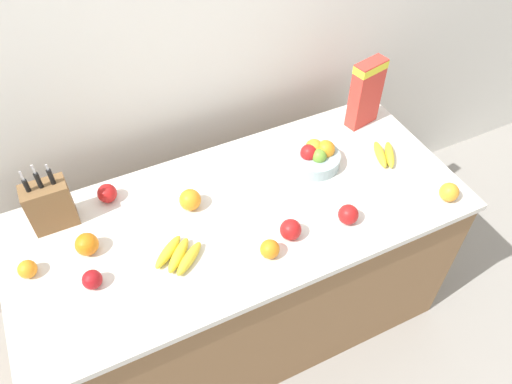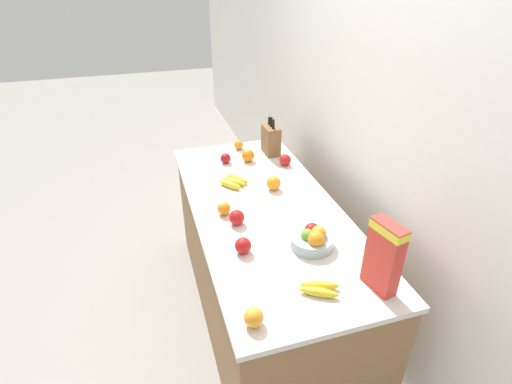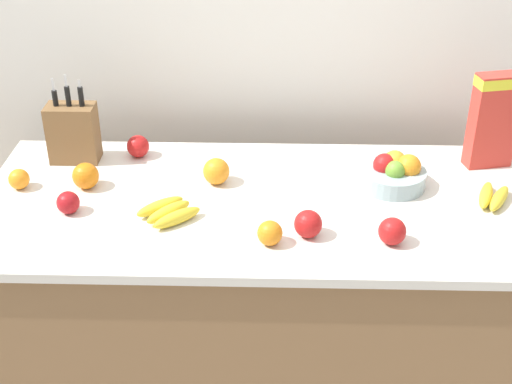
% 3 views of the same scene
% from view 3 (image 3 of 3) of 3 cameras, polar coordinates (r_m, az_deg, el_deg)
% --- Properties ---
extents(wall_back, '(9.00, 0.06, 2.60)m').
position_cam_3_polar(wall_back, '(2.68, 1.21, 14.36)').
color(wall_back, silver).
rests_on(wall_back, ground_plane).
extents(counter, '(1.85, 0.82, 0.86)m').
position_cam_3_polar(counter, '(2.52, 0.88, -9.10)').
color(counter, olive).
rests_on(counter, ground_plane).
extents(knife_block, '(0.17, 0.10, 0.32)m').
position_cam_3_polar(knife_block, '(2.55, -14.43, 4.63)').
color(knife_block, brown).
rests_on(knife_block, counter).
extents(cereal_box, '(0.17, 0.10, 0.33)m').
position_cam_3_polar(cereal_box, '(2.54, 18.51, 5.72)').
color(cereal_box, red).
rests_on(cereal_box, counter).
extents(fruit_bowl, '(0.22, 0.22, 0.11)m').
position_cam_3_polar(fruit_bowl, '(2.38, 10.98, 1.50)').
color(fruit_bowl, '#99B2B7').
rests_on(fruit_bowl, counter).
extents(banana_bunch_left, '(0.14, 0.19, 0.04)m').
position_cam_3_polar(banana_bunch_left, '(2.38, 18.39, -0.35)').
color(banana_bunch_left, yellow).
rests_on(banana_bunch_left, counter).
extents(banana_bunch_right, '(0.21, 0.20, 0.04)m').
position_cam_3_polar(banana_bunch_right, '(2.19, -7.02, -1.59)').
color(banana_bunch_right, yellow).
rests_on(banana_bunch_right, counter).
extents(apple_leftmost, '(0.08, 0.08, 0.08)m').
position_cam_3_polar(apple_leftmost, '(2.56, -9.42, 3.63)').
color(apple_leftmost, red).
rests_on(apple_leftmost, counter).
extents(apple_near_bananas, '(0.07, 0.07, 0.07)m').
position_cam_3_polar(apple_near_bananas, '(2.27, -14.80, -0.83)').
color(apple_near_bananas, '#A31419').
rests_on(apple_near_bananas, counter).
extents(apple_front, '(0.08, 0.08, 0.08)m').
position_cam_3_polar(apple_front, '(2.09, 10.84, -3.10)').
color(apple_front, red).
rests_on(apple_front, counter).
extents(apple_middle, '(0.08, 0.08, 0.08)m').
position_cam_3_polar(apple_middle, '(2.09, 4.19, -2.56)').
color(apple_middle, red).
rests_on(apple_middle, counter).
extents(orange_front_right, '(0.09, 0.09, 0.09)m').
position_cam_3_polar(orange_front_right, '(2.39, -13.47, 1.26)').
color(orange_front_right, orange).
rests_on(orange_front_right, counter).
extents(orange_near_bowl, '(0.09, 0.09, 0.09)m').
position_cam_3_polar(orange_near_bowl, '(2.36, -3.20, 1.67)').
color(orange_near_bowl, orange).
rests_on(orange_near_bowl, counter).
extents(orange_front_center, '(0.07, 0.07, 0.07)m').
position_cam_3_polar(orange_front_center, '(2.45, -18.43, 0.99)').
color(orange_front_center, orange).
rests_on(orange_front_center, counter).
extents(orange_front_left, '(0.07, 0.07, 0.07)m').
position_cam_3_polar(orange_front_left, '(2.05, 1.12, -3.31)').
color(orange_front_left, orange).
rests_on(orange_front_left, counter).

